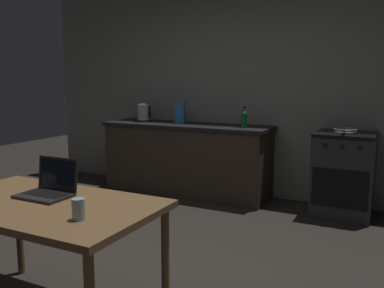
% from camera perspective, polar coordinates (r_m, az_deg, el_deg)
% --- Properties ---
extents(ground_plane, '(12.00, 12.00, 0.00)m').
position_cam_1_polar(ground_plane, '(3.39, -8.18, -16.51)').
color(ground_plane, '#2D2823').
extents(back_wall, '(6.40, 0.10, 2.64)m').
position_cam_1_polar(back_wall, '(5.15, 10.29, 7.36)').
color(back_wall, gray).
rests_on(back_wall, ground_plane).
extents(kitchen_counter, '(2.16, 0.64, 0.89)m').
position_cam_1_polar(kitchen_counter, '(5.27, -0.75, -2.01)').
color(kitchen_counter, '#382D23').
rests_on(kitchen_counter, ground_plane).
extents(stove_oven, '(0.60, 0.62, 0.89)m').
position_cam_1_polar(stove_oven, '(4.72, 20.09, -3.90)').
color(stove_oven, '#2D2D30').
rests_on(stove_oven, ground_plane).
extents(dining_table, '(1.38, 0.80, 0.73)m').
position_cam_1_polar(dining_table, '(2.64, -19.70, -8.94)').
color(dining_table, brown).
rests_on(dining_table, ground_plane).
extents(laptop, '(0.32, 0.25, 0.23)m').
position_cam_1_polar(laptop, '(2.73, -19.10, -5.79)').
color(laptop, '#232326').
rests_on(laptop, dining_table).
extents(electric_kettle, '(0.19, 0.17, 0.24)m').
position_cam_1_polar(electric_kettle, '(5.52, -6.67, 4.26)').
color(electric_kettle, black).
rests_on(electric_kettle, kitchen_counter).
extents(bottle, '(0.07, 0.07, 0.24)m').
position_cam_1_polar(bottle, '(4.84, 7.18, 3.61)').
color(bottle, '#19592D').
rests_on(bottle, kitchen_counter).
extents(frying_pan, '(0.25, 0.42, 0.05)m').
position_cam_1_polar(frying_pan, '(4.62, 20.33, 1.75)').
color(frying_pan, gray).
rests_on(frying_pan, stove_oven).
extents(drinking_glass, '(0.07, 0.07, 0.11)m').
position_cam_1_polar(drinking_glass, '(2.23, -15.31, -8.62)').
color(drinking_glass, '#99B7C6').
rests_on(drinking_glass, dining_table).
extents(cereal_box, '(0.13, 0.05, 0.27)m').
position_cam_1_polar(cereal_box, '(5.26, -1.66, 4.34)').
color(cereal_box, '#3372B2').
rests_on(cereal_box, kitchen_counter).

